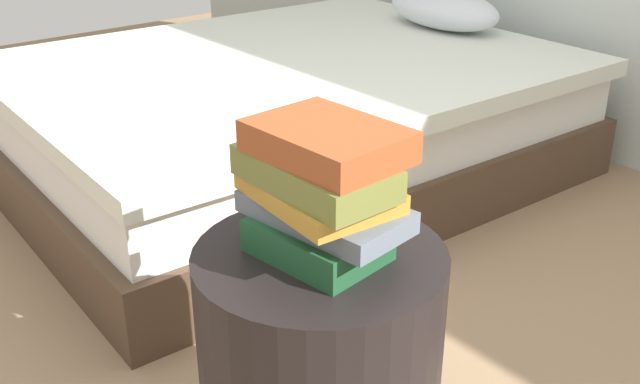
% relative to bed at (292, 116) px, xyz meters
% --- Properties ---
extents(bed, '(1.62, 2.07, 0.62)m').
position_rel_bed_xyz_m(bed, '(0.00, 0.00, 0.00)').
color(bed, '#4C3828').
rests_on(bed, ground_plane).
extents(side_table, '(0.46, 0.46, 0.52)m').
position_rel_bed_xyz_m(side_table, '(1.25, -0.90, 0.03)').
color(side_table, black).
rests_on(side_table, ground_plane).
extents(book_forest, '(0.24, 0.19, 0.06)m').
position_rel_bed_xyz_m(book_forest, '(1.25, -0.90, 0.31)').
color(book_forest, '#1E512D').
rests_on(book_forest, side_table).
extents(book_slate, '(0.31, 0.19, 0.04)m').
position_rel_bed_xyz_m(book_slate, '(1.24, -0.89, 0.36)').
color(book_slate, slate).
rests_on(book_slate, book_forest).
extents(book_ochre, '(0.28, 0.21, 0.03)m').
position_rel_bed_xyz_m(book_ochre, '(1.24, -0.89, 0.40)').
color(book_ochre, '#B7842D').
rests_on(book_ochre, book_slate).
extents(book_olive, '(0.28, 0.15, 0.05)m').
position_rel_bed_xyz_m(book_olive, '(1.25, -0.91, 0.45)').
color(book_olive, olive).
rests_on(book_olive, book_ochre).
extents(book_rust, '(0.26, 0.20, 0.05)m').
position_rel_bed_xyz_m(book_rust, '(1.26, -0.89, 0.50)').
color(book_rust, '#994723').
rests_on(book_rust, book_olive).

